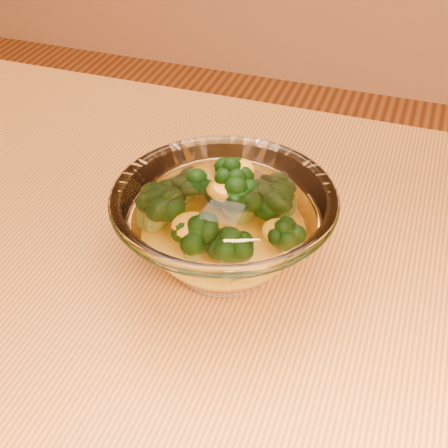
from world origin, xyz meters
name	(u,v)px	position (x,y,z in m)	size (l,w,h in m)	color
table	(314,421)	(0.00, 0.00, 0.65)	(1.20, 0.80, 0.75)	#C07D39
glass_bowl	(224,228)	(-0.11, 0.07, 0.80)	(0.20, 0.20, 0.09)	white
cheese_sauce	(224,244)	(-0.11, 0.07, 0.78)	(0.10, 0.10, 0.03)	yellow
broccoli_heap	(222,209)	(-0.12, 0.08, 0.81)	(0.15, 0.13, 0.07)	black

